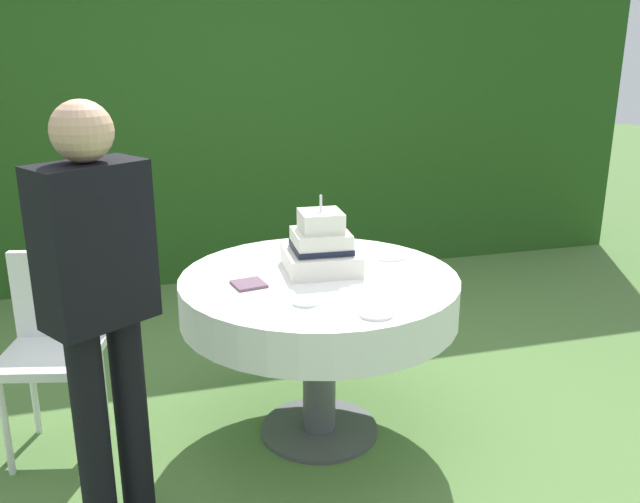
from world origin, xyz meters
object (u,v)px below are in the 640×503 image
object	(u,v)px
garden_chair	(55,334)
napkin_stack	(249,284)
wedding_cake	(322,247)
standing_person	(99,300)
serving_plate_far	(305,302)
serving_plate_left	(376,314)
cake_table	(319,300)
serving_plate_near	(390,257)

from	to	relation	value
garden_chair	napkin_stack	bearing A→B (deg)	-18.22
wedding_cake	standing_person	xyz separation A→B (m)	(-0.94, -0.53, 0.04)
serving_plate_far	standing_person	world-z (taller)	standing_person
serving_plate_far	napkin_stack	distance (m)	0.32
serving_plate_far	standing_person	size ratio (longest dim) A/B	0.07
wedding_cake	serving_plate_left	world-z (taller)	wedding_cake
cake_table	serving_plate_near	distance (m)	0.44
napkin_stack	cake_table	bearing A→B (deg)	6.16
garden_chair	wedding_cake	bearing A→B (deg)	-7.31
serving_plate_far	garden_chair	distance (m)	1.16
serving_plate_left	garden_chair	size ratio (longest dim) A/B	0.15
serving_plate_near	napkin_stack	xyz separation A→B (m)	(-0.72, -0.19, 0.00)
wedding_cake	garden_chair	size ratio (longest dim) A/B	0.39
wedding_cake	garden_chair	distance (m)	1.24
serving_plate_near	napkin_stack	bearing A→B (deg)	-164.97
serving_plate_far	garden_chair	bearing A→B (deg)	151.85
napkin_stack	serving_plate_far	bearing A→B (deg)	-56.02
serving_plate_far	serving_plate_left	distance (m)	0.29
napkin_stack	standing_person	xyz separation A→B (m)	(-0.58, -0.41, 0.14)
serving_plate_left	napkin_stack	size ratio (longest dim) A/B	1.02
napkin_stack	standing_person	distance (m)	0.72
wedding_cake	standing_person	distance (m)	1.08
cake_table	serving_plate_left	distance (m)	0.51
serving_plate_near	serving_plate_far	size ratio (longest dim) A/B	1.33
wedding_cake	serving_plate_near	bearing A→B (deg)	11.47
serving_plate_far	garden_chair	xyz separation A→B (m)	(-1.00, 0.54, -0.25)
serving_plate_near	standing_person	world-z (taller)	standing_person
wedding_cake	cake_table	bearing A→B (deg)	-113.25
cake_table	serving_plate_far	distance (m)	0.35
serving_plate_near	napkin_stack	world-z (taller)	same
cake_table	standing_person	bearing A→B (deg)	-153.92
serving_plate_near	serving_plate_left	distance (m)	0.72
serving_plate_near	wedding_cake	bearing A→B (deg)	-168.53
cake_table	standing_person	size ratio (longest dim) A/B	0.77
napkin_stack	serving_plate_near	bearing A→B (deg)	15.03
serving_plate_near	serving_plate_left	xyz separation A→B (m)	(-0.31, -0.64, 0.00)
cake_table	garden_chair	xyz separation A→B (m)	(-1.14, 0.24, -0.13)
standing_person	serving_plate_left	bearing A→B (deg)	-2.61
serving_plate_near	serving_plate_left	size ratio (longest dim) A/B	1.06
cake_table	serving_plate_far	xyz separation A→B (m)	(-0.14, -0.30, 0.12)
napkin_stack	standing_person	bearing A→B (deg)	-145.03
serving_plate_far	serving_plate_left	size ratio (longest dim) A/B	0.80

